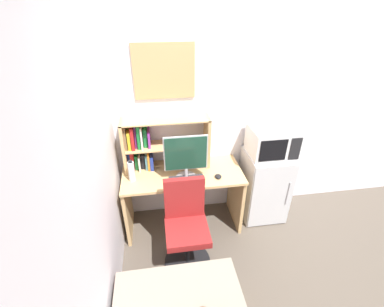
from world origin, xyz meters
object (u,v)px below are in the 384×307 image
Objects in this scene: keyboard at (187,180)px; desk_chair at (186,230)px; monitor at (186,156)px; wall_corkboard at (164,72)px; hutch_bookshelf at (152,143)px; water_bottle at (132,171)px; computer_mouse at (218,176)px; microwave at (272,141)px; mini_fridge at (264,185)px; desk_fan at (275,117)px.

desk_chair reaches higher than keyboard.
monitor is 0.86m from wall_corkboard.
hutch_bookshelf is at bearing 135.53° from keyboard.
monitor is 2.02× the size of water_bottle.
microwave is (0.63, 0.19, 0.27)m from computer_mouse.
mini_fridge is 1.46× the size of wall_corkboard.
mini_fridge reaches higher than keyboard.
keyboard is 4.20× the size of computer_mouse.
microwave is 1.37m from wall_corkboard.
microwave reaches higher than desk_chair.
keyboard is at bearing -70.19° from wall_corkboard.
water_bottle is at bearing -132.65° from hutch_bookshelf.
desk_chair is at bearing -98.77° from keyboard.
microwave is (0.97, 0.20, 0.27)m from keyboard.
water_bottle is at bearing -139.28° from wall_corkboard.
desk_fan is at bearing 28.42° from desk_chair.
monitor is at bearing -171.93° from desk_fan.
desk_chair is at bearing -67.76° from hutch_bookshelf.
microwave is (1.53, 0.11, 0.17)m from water_bottle.
keyboard is at bearing -168.45° from microwave.
wall_corkboard is (-0.49, 0.43, 1.01)m from computer_mouse.
mini_fridge is (0.63, 0.19, -0.33)m from computer_mouse.
microwave is 0.80× the size of wall_corkboard.
water_bottle is (-0.89, 0.08, 0.10)m from computer_mouse.
mini_fridge is 0.89m from desk_fan.
desk_fan is at bearing -168.41° from mini_fridge.
computer_mouse is at bearing -163.09° from microwave.
computer_mouse is at bearing -163.25° from desk_fan.
computer_mouse is 0.36× the size of water_bottle.
mini_fridge is at bearing 11.38° from keyboard.
computer_mouse is 0.37× the size of desk_fan.
water_bottle is at bearing 170.89° from keyboard.
wall_corkboard reaches higher than computer_mouse.
monitor is 1.02m from desk_fan.
computer_mouse is at bearing -163.34° from mini_fridge.
hutch_bookshelf is at bearing 112.24° from desk_chair.
desk_chair is at bearing -97.78° from monitor.
monitor is 0.42m from computer_mouse.
desk_fan is (0.96, 0.19, 0.56)m from keyboard.
wall_corkboard reaches higher than desk_fan.
microwave is at bearing 16.91° from computer_mouse.
wall_corkboard is (0.18, 0.10, 0.73)m from hutch_bookshelf.
water_bottle is 1.59m from mini_fridge.
wall_corkboard is at bearing 30.24° from hutch_bookshelf.
water_bottle reaches higher than desk_chair.
mini_fridge is at bearing 11.59° from desk_fan.
hutch_bookshelf is at bearing 154.27° from computer_mouse.
desk_fan is at bearing 8.07° from monitor.
wall_corkboard is at bearing 167.85° from desk_fan.
keyboard is 1.11m from wall_corkboard.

